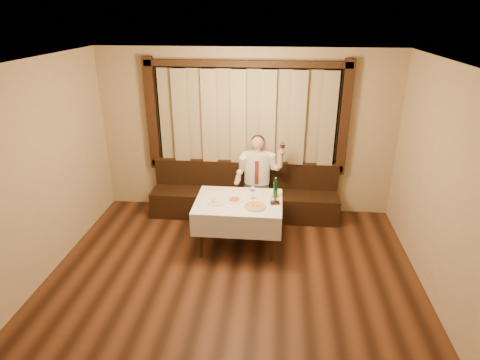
# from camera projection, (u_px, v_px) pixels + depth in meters

# --- Properties ---
(room) EXTENTS (5.01, 6.01, 2.81)m
(room) POSITION_uv_depth(u_px,v_px,m) (233.00, 172.00, 4.91)
(room) COLOR black
(room) RESTS_ON ground
(banquette) EXTENTS (3.20, 0.61, 0.94)m
(banquette) POSITION_uv_depth(u_px,v_px,m) (245.00, 198.00, 6.98)
(banquette) COLOR black
(banquette) RESTS_ON ground
(dining_table) EXTENTS (1.27, 0.97, 0.76)m
(dining_table) POSITION_uv_depth(u_px,v_px,m) (239.00, 207.00, 5.91)
(dining_table) COLOR black
(dining_table) RESTS_ON ground
(pizza) EXTENTS (0.32, 0.32, 0.03)m
(pizza) POSITION_uv_depth(u_px,v_px,m) (255.00, 206.00, 5.66)
(pizza) COLOR white
(pizza) RESTS_ON dining_table
(pasta_red) EXTENTS (0.25, 0.25, 0.08)m
(pasta_red) POSITION_uv_depth(u_px,v_px,m) (234.00, 198.00, 5.85)
(pasta_red) COLOR white
(pasta_red) RESTS_ON dining_table
(pasta_cream) EXTENTS (0.28, 0.28, 0.10)m
(pasta_cream) POSITION_uv_depth(u_px,v_px,m) (217.00, 199.00, 5.81)
(pasta_cream) COLOR white
(pasta_cream) RESTS_ON dining_table
(green_bottle) EXTENTS (0.07, 0.07, 0.30)m
(green_bottle) POSITION_uv_depth(u_px,v_px,m) (275.00, 188.00, 5.96)
(green_bottle) COLOR #0F4A1E
(green_bottle) RESTS_ON dining_table
(table_wine_glass) EXTENTS (0.08, 0.08, 0.20)m
(table_wine_glass) POSITION_uv_depth(u_px,v_px,m) (253.00, 190.00, 5.87)
(table_wine_glass) COLOR white
(table_wine_glass) RESTS_ON dining_table
(cruet_caddy) EXTENTS (0.14, 0.09, 0.14)m
(cruet_caddy) POSITION_uv_depth(u_px,v_px,m) (275.00, 201.00, 5.74)
(cruet_caddy) COLOR black
(cruet_caddy) RESTS_ON dining_table
(seated_man) EXTENTS (0.80, 0.60, 1.44)m
(seated_man) POSITION_uv_depth(u_px,v_px,m) (257.00, 172.00, 6.67)
(seated_man) COLOR black
(seated_man) RESTS_ON ground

